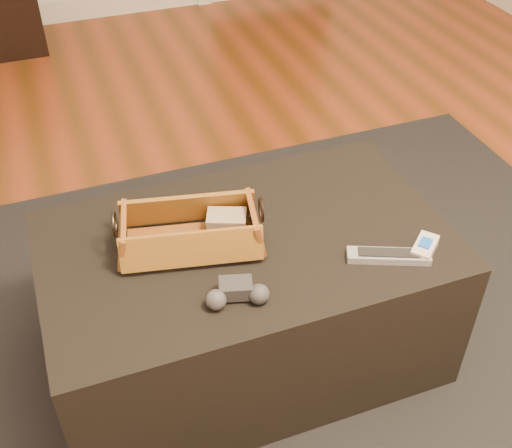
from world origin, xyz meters
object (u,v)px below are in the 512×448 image
object	(u,v)px
game_controller	(237,293)
silver_remote	(389,256)
wicker_basket	(190,233)
cream_gadget	(425,248)
ottoman	(246,299)
tv_remote	(184,243)

from	to	relation	value
game_controller	silver_remote	size ratio (longest dim) A/B	0.74
wicker_basket	cream_gadget	world-z (taller)	wicker_basket
ottoman	wicker_basket	xyz separation A→B (m)	(-0.13, 0.03, 0.25)
tv_remote	wicker_basket	distance (m)	0.03
wicker_basket	cream_gadget	xyz separation A→B (m)	(0.51, -0.22, -0.03)
wicker_basket	silver_remote	size ratio (longest dim) A/B	1.89
silver_remote	game_controller	bearing A→B (deg)	-179.39
game_controller	silver_remote	bearing A→B (deg)	0.61
ottoman	tv_remote	distance (m)	0.28
game_controller	cream_gadget	xyz separation A→B (m)	(0.47, -0.01, -0.01)
wicker_basket	cream_gadget	distance (m)	0.56
game_controller	silver_remote	distance (m)	0.38
cream_gadget	ottoman	bearing A→B (deg)	153.54
silver_remote	ottoman	bearing A→B (deg)	148.14
ottoman	tv_remote	world-z (taller)	tv_remote
wicker_basket	silver_remote	distance (m)	0.47
tv_remote	cream_gadget	xyz separation A→B (m)	(0.53, -0.21, -0.01)
wicker_basket	game_controller	size ratio (longest dim) A/B	2.54
tv_remote	cream_gadget	bearing A→B (deg)	-15.55
ottoman	cream_gadget	world-z (taller)	cream_gadget
game_controller	cream_gadget	world-z (taller)	game_controller
tv_remote	game_controller	distance (m)	0.21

